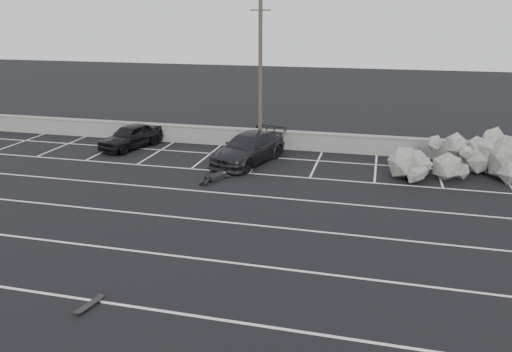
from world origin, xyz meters
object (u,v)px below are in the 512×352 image
(utility_pole, at_px, (260,78))
(trash_bin, at_px, (461,154))
(car_left, at_px, (131,136))
(car_right, at_px, (248,148))
(person, at_px, (218,174))
(skateboard, at_px, (89,305))
(riprap_pile, at_px, (466,163))

(utility_pole, bearing_deg, trash_bin, 1.97)
(trash_bin, bearing_deg, car_left, -175.05)
(car_right, xyz_separation_m, person, (-0.68, -3.04, -0.53))
(car_left, height_order, car_right, car_right)
(car_left, bearing_deg, person, -15.11)
(car_left, xyz_separation_m, skateboard, (6.74, -15.31, -0.62))
(riprap_pile, bearing_deg, utility_pole, 168.66)
(car_right, relative_size, skateboard, 6.37)
(utility_pole, bearing_deg, car_left, -170.78)
(trash_bin, bearing_deg, riprap_pile, -92.74)
(car_right, xyz_separation_m, skateboard, (-0.60, -14.15, -0.68))
(utility_pole, xyz_separation_m, person, (-0.73, -5.40, -3.89))
(trash_bin, bearing_deg, skateboard, -123.94)
(person, bearing_deg, car_right, 96.29)
(person, bearing_deg, utility_pole, 101.15)
(car_left, xyz_separation_m, riprap_pile, (17.98, -0.92, -0.06))
(car_right, height_order, trash_bin, car_right)
(car_right, relative_size, utility_pole, 0.64)
(riprap_pile, distance_m, person, 11.79)
(car_left, distance_m, skateboard, 16.74)
(car_right, distance_m, utility_pole, 4.11)
(car_right, height_order, person, car_right)
(skateboard, bearing_deg, riprap_pile, 63.76)
(car_left, relative_size, skateboard, 5.00)
(car_left, bearing_deg, riprap_pile, 14.20)
(utility_pole, distance_m, skateboard, 17.01)
(utility_pole, bearing_deg, car_right, -91.26)
(skateboard, bearing_deg, trash_bin, 67.82)
(riprap_pile, height_order, skateboard, riprap_pile)
(car_left, distance_m, trash_bin, 18.17)
(person, relative_size, skateboard, 3.03)
(car_left, relative_size, riprap_pile, 0.60)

